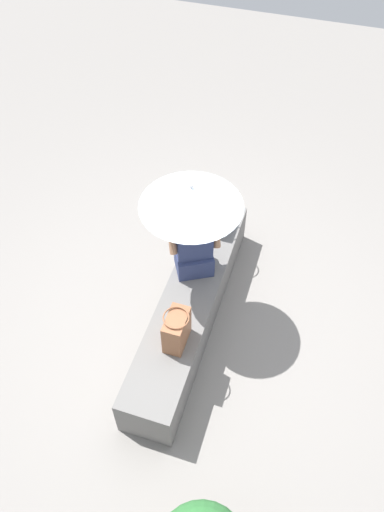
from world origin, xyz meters
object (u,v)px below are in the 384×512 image
at_px(handbag_black, 217,214).
at_px(tote_bag_canvas, 177,330).
at_px(person_seated, 194,241).
at_px(parasol, 191,197).

height_order(handbag_black, tote_bag_canvas, tote_bag_canvas).
relative_size(person_seated, parasol, 0.78).
xyz_separation_m(person_seated, parasol, (0.10, 0.01, 0.63)).
distance_m(parasol, tote_bag_canvas, 1.11).
bearing_deg(handbag_black, tote_bag_canvas, 2.20).
bearing_deg(parasol, handbag_black, 176.39).
relative_size(person_seated, handbag_black, 2.69).
xyz_separation_m(person_seated, tote_bag_canvas, (0.81, 0.11, -0.21)).
relative_size(parasol, tote_bag_canvas, 3.15).
bearing_deg(parasol, tote_bag_canvas, 7.98).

